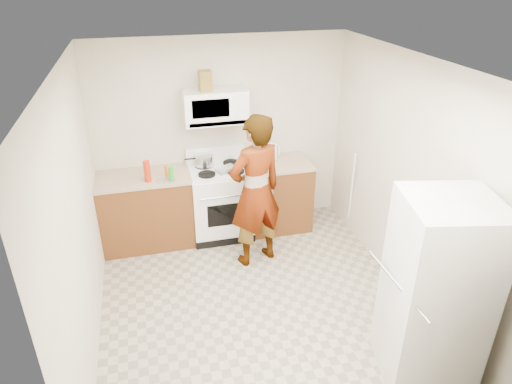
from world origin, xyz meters
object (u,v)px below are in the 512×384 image
object	(u,v)px
person	(256,192)
gas_range	(220,200)
saucepan	(204,161)
microwave	(215,106)
fridge	(435,293)
kettle	(272,151)

from	to	relation	value
person	gas_range	bearing A→B (deg)	-85.75
gas_range	saucepan	world-z (taller)	gas_range
gas_range	microwave	size ratio (longest dim) A/B	1.49
person	fridge	size ratio (longest dim) A/B	1.08
microwave	kettle	distance (m)	1.00
gas_range	person	world-z (taller)	person
microwave	kettle	size ratio (longest dim) A/B	4.21
saucepan	kettle	bearing A→B (deg)	4.12
kettle	saucepan	bearing A→B (deg)	-152.67
person	fridge	world-z (taller)	person
person	kettle	xyz separation A→B (m)	(0.44, 0.89, 0.11)
microwave	fridge	world-z (taller)	microwave
microwave	person	bearing A→B (deg)	-70.85
saucepan	person	bearing A→B (deg)	-60.72
gas_range	kettle	world-z (taller)	gas_range
fridge	kettle	xyz separation A→B (m)	(-0.55, 2.88, 0.18)
gas_range	saucepan	size ratio (longest dim) A/B	5.08
fridge	microwave	bearing A→B (deg)	126.86
gas_range	saucepan	distance (m)	0.57
person	microwave	bearing A→B (deg)	-88.89
gas_range	fridge	bearing A→B (deg)	-64.54
gas_range	kettle	bearing A→B (deg)	13.96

